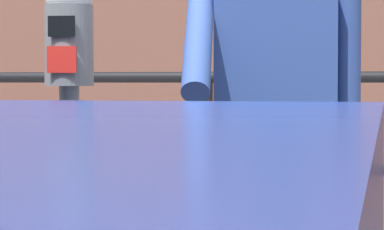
{
  "coord_description": "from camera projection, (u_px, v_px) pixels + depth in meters",
  "views": [
    {
      "loc": [
        1.0,
        -2.51,
        1.2
      ],
      "look_at": [
        0.31,
        0.53,
        1.08
      ],
      "focal_mm": 84.19,
      "sensor_mm": 36.0,
      "label": 1
    }
  ],
  "objects": [
    {
      "name": "parking_meter",
      "position": [
        69.0,
        89.0,
        3.12
      ],
      "size": [
        0.17,
        0.18,
        1.45
      ],
      "rotation": [
        0.0,
        0.0,
        3.21
      ],
      "color": "slate",
      "rests_on": "sidewalk_curb"
    },
    {
      "name": "pedestrian_at_meter",
      "position": [
        274.0,
        129.0,
        3.11
      ],
      "size": [
        0.59,
        0.62,
        1.6
      ],
      "rotation": [
        0.0,
        0.0,
        -2.98
      ],
      "color": "black",
      "rests_on": "sidewalk_curb"
    },
    {
      "name": "background_railing",
      "position": [
        207.0,
        129.0,
        4.95
      ],
      "size": [
        24.06,
        0.06,
        1.12
      ],
      "color": "black",
      "rests_on": "sidewalk_curb"
    },
    {
      "name": "backdrop_wall",
      "position": [
        272.0,
        6.0,
        7.55
      ],
      "size": [
        32.0,
        0.5,
        3.66
      ],
      "primitive_type": "cube",
      "color": "brown",
      "rests_on": "ground"
    }
  ]
}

